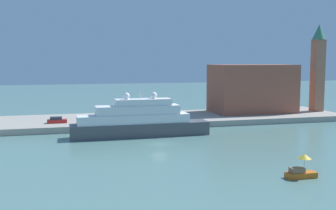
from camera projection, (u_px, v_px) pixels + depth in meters
ground at (159, 144)px, 76.38m from camera, size 400.00×400.00×0.00m
quay_dock at (134, 120)px, 102.25m from camera, size 110.00×21.99×1.41m
large_yacht at (139, 121)px, 84.04m from camera, size 28.61×4.86×10.30m
small_motorboat at (301, 170)px, 54.42m from camera, size 4.20×1.80×3.23m
harbor_building at (252, 88)px, 112.19m from camera, size 21.87×12.97×13.06m
bell_tower at (318, 64)px, 113.42m from camera, size 3.78×3.78×24.16m
parked_car at (57, 120)px, 92.95m from camera, size 4.39×1.80×1.43m
person_figure at (79, 120)px, 92.51m from camera, size 0.36×0.36×1.80m
mooring_bollard at (161, 121)px, 94.30m from camera, size 0.46×0.46×0.70m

